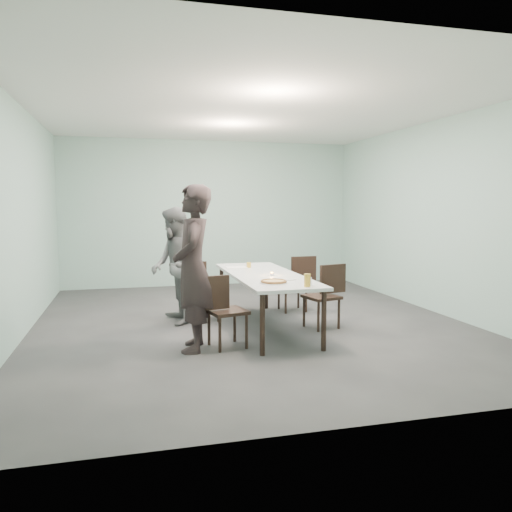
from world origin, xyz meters
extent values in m
plane|color=#333335|center=(0.00, 0.00, 0.00)|extent=(7.00, 7.00, 0.00)
cube|color=#95BBB2|center=(0.00, 3.50, 1.50)|extent=(6.00, 0.02, 3.00)
cube|color=#95BBB2|center=(0.00, -3.50, 1.50)|extent=(6.00, 0.02, 3.00)
cube|color=#95BBB2|center=(-3.00, 0.00, 1.50)|extent=(0.02, 7.00, 3.00)
cube|color=#95BBB2|center=(3.00, 0.00, 1.50)|extent=(0.02, 7.00, 3.00)
cube|color=white|center=(0.00, 0.00, 3.00)|extent=(6.00, 7.00, 0.02)
cube|color=white|center=(0.13, -0.35, 0.73)|extent=(0.91, 2.60, 0.04)
cylinder|color=black|center=(-0.24, -1.57, 0.35)|extent=(0.06, 0.06, 0.71)
cylinder|color=black|center=(-0.25, 0.87, 0.35)|extent=(0.06, 0.06, 0.71)
cylinder|color=black|center=(0.50, -1.57, 0.35)|extent=(0.06, 0.06, 0.71)
cylinder|color=black|center=(0.49, 0.87, 0.35)|extent=(0.06, 0.06, 0.71)
cube|color=black|center=(-0.55, -1.13, 0.43)|extent=(0.50, 0.50, 0.04)
cube|color=black|center=(-0.74, -1.17, 0.67)|extent=(0.42, 0.13, 0.40)
cylinder|color=black|center=(-0.68, -1.34, 0.21)|extent=(0.04, 0.04, 0.41)
cylinder|color=black|center=(-0.75, -1.00, 0.21)|extent=(0.04, 0.04, 0.41)
cylinder|color=black|center=(-0.35, -1.26, 0.21)|extent=(0.04, 0.04, 0.41)
cylinder|color=black|center=(-0.42, -0.93, 0.21)|extent=(0.04, 0.04, 0.41)
cube|color=black|center=(-0.60, 0.30, 0.43)|extent=(0.45, 0.45, 0.04)
cube|color=black|center=(-0.79, 0.32, 0.67)|extent=(0.42, 0.07, 0.40)
cylinder|color=black|center=(-0.78, 0.14, 0.21)|extent=(0.04, 0.04, 0.41)
cylinder|color=black|center=(-0.76, 0.48, 0.21)|extent=(0.04, 0.04, 0.41)
cylinder|color=black|center=(-0.44, 0.12, 0.21)|extent=(0.04, 0.04, 0.41)
cylinder|color=black|center=(-0.42, 0.46, 0.21)|extent=(0.04, 0.04, 0.41)
cube|color=black|center=(0.88, -0.55, 0.43)|extent=(0.51, 0.51, 0.04)
cube|color=black|center=(1.07, -0.50, 0.67)|extent=(0.42, 0.14, 0.40)
cylinder|color=black|center=(1.00, -0.34, 0.21)|extent=(0.04, 0.04, 0.41)
cylinder|color=black|center=(1.09, -0.67, 0.21)|extent=(0.04, 0.04, 0.41)
cylinder|color=black|center=(0.67, -0.42, 0.21)|extent=(0.04, 0.04, 0.41)
cylinder|color=black|center=(0.76, -0.75, 0.21)|extent=(0.04, 0.04, 0.41)
cube|color=black|center=(0.85, 0.60, 0.43)|extent=(0.43, 0.43, 0.04)
cube|color=black|center=(1.04, 0.60, 0.67)|extent=(0.42, 0.05, 0.40)
cylinder|color=black|center=(1.01, 0.77, 0.21)|extent=(0.04, 0.04, 0.41)
cylinder|color=black|center=(1.02, 0.43, 0.21)|extent=(0.04, 0.04, 0.41)
cylinder|color=black|center=(0.67, 0.76, 0.21)|extent=(0.04, 0.04, 0.41)
cylinder|color=black|center=(0.68, 0.42, 0.21)|extent=(0.04, 0.04, 0.41)
imported|color=black|center=(-0.95, -1.14, 0.96)|extent=(0.57, 0.77, 1.93)
imported|color=slate|center=(-1.04, 0.23, 0.83)|extent=(0.70, 0.86, 1.66)
cylinder|color=white|center=(0.01, -1.15, 0.76)|extent=(0.34, 0.34, 0.01)
cylinder|color=#E6C783|center=(0.01, -1.15, 0.77)|extent=(0.30, 0.30, 0.01)
torus|color=brown|center=(0.01, -1.15, 0.77)|extent=(0.32, 0.32, 0.03)
cylinder|color=white|center=(0.28, -0.93, 0.76)|extent=(0.18, 0.18, 0.01)
cylinder|color=gold|center=(0.32, -1.50, 0.82)|extent=(0.08, 0.08, 0.15)
cylinder|color=silver|center=(0.37, -1.39, 0.80)|extent=(0.08, 0.08, 0.09)
cylinder|color=silver|center=(0.17, -0.54, 0.77)|extent=(0.06, 0.06, 0.03)
cylinder|color=orange|center=(0.17, -0.54, 0.79)|extent=(0.04, 0.04, 0.01)
cylinder|color=gold|center=(0.07, 0.36, 0.79)|extent=(0.07, 0.07, 0.08)
cube|color=silver|center=(-0.10, 0.42, 0.75)|extent=(0.30, 0.22, 0.01)
camera|label=1|loc=(-1.68, -6.86, 1.71)|focal=35.00mm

